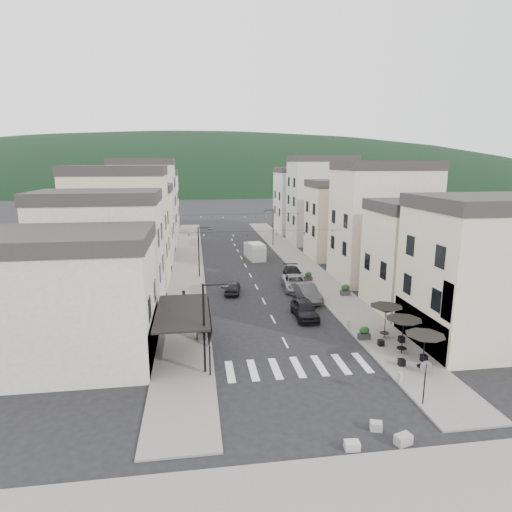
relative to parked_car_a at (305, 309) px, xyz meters
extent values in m
plane|color=black|center=(-2.80, -10.99, -0.79)|extent=(700.00, 700.00, 0.00)
cube|color=slate|center=(-10.30, 21.01, -0.73)|extent=(4.00, 76.00, 0.12)
cube|color=slate|center=(4.70, 21.01, -0.73)|extent=(4.00, 76.00, 0.12)
ellipsoid|color=black|center=(-2.80, 289.01, -0.79)|extent=(640.00, 360.00, 70.00)
cube|color=#A5A197|center=(-18.30, -5.99, 3.21)|extent=(12.00, 8.00, 8.00)
cube|color=beige|center=(11.70, -6.99, 4.21)|extent=(10.00, 8.00, 10.00)
cube|color=black|center=(-10.30, -5.99, 2.41)|extent=(3.60, 7.50, 0.15)
cube|color=black|center=(-8.50, -5.99, 1.91)|extent=(0.34, 7.50, 0.99)
cylinder|color=black|center=(-8.60, -9.49, 0.81)|extent=(0.10, 0.10, 3.20)
cylinder|color=black|center=(-8.60, -2.49, 0.81)|extent=(0.10, 0.10, 3.20)
cube|color=#A5A197|center=(-17.30, 3.01, 4.21)|extent=(10.00, 7.00, 10.00)
cube|color=#262323|center=(-17.30, 3.01, 9.71)|extent=(10.20, 7.14, 1.00)
cube|color=beige|center=(-17.30, 13.01, 5.21)|extent=(10.00, 8.00, 12.00)
cube|color=#262323|center=(-17.30, 13.01, 11.71)|extent=(10.20, 8.16, 1.00)
cube|color=#B4A292|center=(-17.30, 25.01, 3.96)|extent=(10.00, 8.00, 9.50)
cube|color=#262323|center=(-17.30, 25.01, 9.21)|extent=(10.20, 8.16, 1.00)
cube|color=#A2A29D|center=(-17.30, 37.01, 5.71)|extent=(10.00, 7.00, 13.00)
cube|color=#262323|center=(-17.30, 37.01, 12.71)|extent=(10.20, 7.14, 1.00)
cube|color=beige|center=(-17.30, 49.01, 4.71)|extent=(10.00, 9.00, 11.00)
cube|color=#262323|center=(-17.30, 49.01, 10.71)|extent=(10.20, 9.18, 1.00)
cube|color=beige|center=(11.70, 1.01, 3.71)|extent=(10.00, 7.00, 9.00)
cube|color=#262323|center=(11.70, 1.01, 8.71)|extent=(10.20, 7.14, 1.00)
cube|color=#B4A292|center=(11.70, 11.01, 5.46)|extent=(10.00, 8.00, 12.50)
cube|color=#262323|center=(11.70, 11.01, 12.21)|extent=(10.20, 8.16, 1.00)
cube|color=beige|center=(11.70, 23.01, 4.21)|extent=(10.00, 7.00, 10.00)
cube|color=#262323|center=(11.70, 23.01, 9.71)|extent=(10.20, 7.14, 1.00)
cube|color=#A2A29D|center=(11.70, 35.01, 5.96)|extent=(10.00, 8.00, 13.50)
cube|color=#262323|center=(11.70, 35.01, 13.21)|extent=(10.20, 8.16, 1.00)
cube|color=#A5A197|center=(11.70, 47.01, 4.96)|extent=(10.00, 9.00, 11.50)
cube|color=#262323|center=(11.70, 47.01, 11.21)|extent=(10.20, 9.18, 1.00)
cylinder|color=black|center=(4.90, -10.99, 0.48)|extent=(0.06, 0.06, 2.30)
cone|color=black|center=(4.90, -10.99, 1.58)|extent=(2.50, 2.50, 0.55)
cylinder|color=black|center=(4.90, -10.99, -0.30)|extent=(0.70, 0.70, 0.04)
cylinder|color=black|center=(4.90, -8.19, 0.48)|extent=(0.06, 0.06, 2.30)
cone|color=black|center=(4.90, -8.19, 1.58)|extent=(2.50, 2.50, 0.55)
cylinder|color=black|center=(4.90, -8.19, -0.30)|extent=(0.70, 0.70, 0.04)
cylinder|color=black|center=(4.90, -5.39, 0.48)|extent=(0.06, 0.06, 2.30)
cone|color=black|center=(4.90, -5.39, 1.58)|extent=(2.50, 2.50, 0.55)
cylinder|color=black|center=(4.90, -5.39, -0.30)|extent=(0.70, 0.70, 0.04)
cylinder|color=black|center=(-8.90, -8.99, 2.21)|extent=(0.14, 0.14, 6.00)
cylinder|color=black|center=(-8.20, -8.99, 5.11)|extent=(1.40, 0.10, 0.10)
cylinder|color=black|center=(-7.55, -8.99, 4.96)|extent=(0.56, 0.56, 0.08)
cylinder|color=black|center=(-8.90, 15.01, 2.21)|extent=(0.14, 0.14, 6.00)
cylinder|color=black|center=(-8.20, 15.01, 5.11)|extent=(1.40, 0.10, 0.10)
cylinder|color=black|center=(-7.55, 15.01, 4.96)|extent=(0.56, 0.56, 0.08)
cylinder|color=black|center=(3.30, 33.01, 2.21)|extent=(0.14, 0.14, 6.00)
cylinder|color=black|center=(2.60, 33.01, 5.11)|extent=(1.40, 0.10, 0.10)
cylinder|color=black|center=(1.95, 33.01, 4.96)|extent=(0.56, 0.56, 0.08)
cylinder|color=black|center=(3.00, -14.49, 0.46)|extent=(0.07, 0.07, 2.50)
cylinder|color=slate|center=(3.00, -14.49, 1.56)|extent=(0.70, 0.04, 0.70)
cylinder|color=gray|center=(-8.50, -4.99, -0.37)|extent=(0.26, 0.26, 0.60)
cylinder|color=gray|center=(-8.50, -1.99, -0.37)|extent=(0.26, 0.26, 0.60)
cylinder|color=gray|center=(2.90, -2.99, -0.37)|extent=(0.26, 0.26, 0.60)
cylinder|color=gray|center=(2.90, -11.99, -0.37)|extent=(0.26, 0.26, 0.60)
cylinder|color=black|center=(-2.80, 11.01, 5.21)|extent=(19.00, 0.02, 0.02)
cone|color=beige|center=(-11.51, 11.01, 5.02)|extent=(0.28, 0.28, 0.24)
cone|color=navy|center=(-9.93, 11.01, 4.93)|extent=(0.28, 0.28, 0.24)
cone|color=beige|center=(-8.34, 11.01, 4.85)|extent=(0.28, 0.28, 0.24)
cone|color=navy|center=(-6.76, 11.01, 4.79)|extent=(0.28, 0.28, 0.24)
cone|color=beige|center=(-5.17, 11.01, 4.74)|extent=(0.28, 0.28, 0.24)
cone|color=navy|center=(-3.59, 11.01, 4.72)|extent=(0.28, 0.28, 0.24)
cone|color=beige|center=(-2.01, 11.01, 4.72)|extent=(0.28, 0.28, 0.24)
cone|color=navy|center=(-0.42, 11.01, 4.74)|extent=(0.28, 0.28, 0.24)
cone|color=beige|center=(1.16, 11.01, 4.79)|extent=(0.28, 0.28, 0.24)
cone|color=navy|center=(2.74, 11.01, 4.85)|extent=(0.28, 0.28, 0.24)
cone|color=beige|center=(4.33, 11.01, 4.93)|extent=(0.28, 0.28, 0.24)
cone|color=navy|center=(5.91, 11.01, 5.02)|extent=(0.28, 0.28, 0.24)
cylinder|color=black|center=(-2.80, 27.01, 5.21)|extent=(19.00, 0.02, 0.02)
cone|color=beige|center=(-11.51, 27.01, 5.02)|extent=(0.28, 0.28, 0.24)
cone|color=navy|center=(-9.93, 27.01, 4.93)|extent=(0.28, 0.28, 0.24)
cone|color=beige|center=(-8.34, 27.01, 4.85)|extent=(0.28, 0.28, 0.24)
cone|color=navy|center=(-6.76, 27.01, 4.79)|extent=(0.28, 0.28, 0.24)
cone|color=beige|center=(-5.17, 27.01, 4.74)|extent=(0.28, 0.28, 0.24)
cone|color=navy|center=(-3.59, 27.01, 4.72)|extent=(0.28, 0.28, 0.24)
cone|color=beige|center=(-2.01, 27.01, 4.72)|extent=(0.28, 0.28, 0.24)
cone|color=navy|center=(-0.42, 27.01, 4.74)|extent=(0.28, 0.28, 0.24)
cone|color=beige|center=(1.16, 27.01, 4.79)|extent=(0.28, 0.28, 0.24)
cone|color=navy|center=(2.74, 27.01, 4.85)|extent=(0.28, 0.28, 0.24)
cone|color=beige|center=(4.33, 27.01, 4.93)|extent=(0.28, 0.28, 0.24)
cone|color=navy|center=(5.91, 27.01, 5.02)|extent=(0.28, 0.28, 0.24)
imported|color=black|center=(0.00, 0.00, 0.00)|extent=(1.94, 4.68, 1.58)
imported|color=#343537|center=(1.41, 4.63, 0.02)|extent=(2.17, 5.08, 1.63)
imported|color=gray|center=(1.15, 8.49, -0.04)|extent=(2.85, 5.56, 1.50)
imported|color=black|center=(1.80, 12.31, -0.07)|extent=(2.60, 5.17, 1.44)
imported|color=black|center=(-5.60, 8.09, -0.13)|extent=(2.09, 4.07, 1.33)
cube|color=silver|center=(-1.00, 23.93, 0.23)|extent=(2.58, 5.11, 2.04)
cube|color=silver|center=(-0.92, 23.33, 1.30)|extent=(2.31, 3.48, 0.51)
cylinder|color=black|center=(-1.56, 22.01, -0.44)|extent=(0.35, 0.74, 0.71)
cylinder|color=black|center=(0.05, 22.23, -0.44)|extent=(0.35, 0.74, 0.71)
cylinder|color=black|center=(-2.05, 25.64, -0.44)|extent=(0.35, 0.74, 0.71)
cylinder|color=black|center=(-0.44, 25.86, -0.44)|extent=(0.35, 0.74, 0.71)
imported|color=black|center=(-9.79, -0.36, 0.18)|extent=(0.63, 0.42, 1.70)
imported|color=#28212C|center=(-10.48, 4.17, 0.11)|extent=(0.95, 0.95, 1.56)
cube|color=gray|center=(0.32, -17.49, -0.54)|extent=(0.92, 0.72, 0.50)
cube|color=gray|center=(-0.51, -16.24, -0.57)|extent=(0.71, 0.62, 0.45)
cube|color=#A29E9A|center=(-2.25, -17.49, -0.59)|extent=(0.74, 0.55, 0.40)
cube|color=#2F2F31|center=(-8.80, -3.73, -0.39)|extent=(1.23, 0.80, 0.57)
ellipsoid|color=black|center=(-8.80, -3.73, 0.24)|extent=(1.00, 0.64, 0.73)
cube|color=#2B2B2D|center=(-10.10, 1.05, -0.41)|extent=(1.05, 0.59, 0.52)
ellipsoid|color=black|center=(-10.10, 1.05, 0.15)|extent=(0.91, 0.58, 0.66)
cube|color=#2A2A2C|center=(3.24, -5.46, -0.45)|extent=(0.91, 0.52, 0.45)
ellipsoid|color=black|center=(3.24, -5.46, 0.04)|extent=(0.79, 0.50, 0.57)
cube|color=#313234|center=(5.66, 5.41, -0.42)|extent=(1.02, 0.60, 0.50)
ellipsoid|color=black|center=(5.66, 5.41, 0.12)|extent=(0.87, 0.56, 0.64)
cube|color=#2B2B2D|center=(3.40, 11.39, -0.45)|extent=(0.90, 0.50, 0.45)
ellipsoid|color=black|center=(3.40, 11.39, 0.05)|extent=(0.79, 0.50, 0.57)
camera|label=1|loc=(-9.30, -34.45, 12.43)|focal=30.00mm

